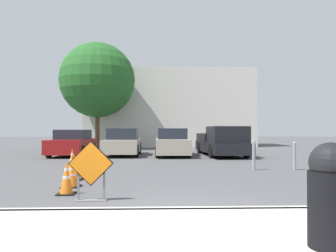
% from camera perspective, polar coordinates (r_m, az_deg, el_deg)
% --- Properties ---
extents(ground_plane, '(96.00, 96.00, 0.00)m').
position_cam_1_polar(ground_plane, '(15.50, -0.58, -5.92)').
color(ground_plane, '#4C4C4F').
extents(sidewalk_strip, '(24.66, 3.10, 0.14)m').
position_cam_1_polar(sidewalk_strip, '(4.13, 3.34, -20.04)').
color(sidewalk_strip, beige).
rests_on(sidewalk_strip, ground_plane).
extents(curb_lip, '(24.66, 0.20, 0.14)m').
position_cam_1_polar(curb_lip, '(5.61, 1.85, -14.76)').
color(curb_lip, beige).
rests_on(curb_lip, ground_plane).
extents(road_closed_sign, '(0.91, 0.20, 1.21)m').
position_cam_1_polar(road_closed_sign, '(6.81, -13.28, -7.37)').
color(road_closed_sign, black).
rests_on(road_closed_sign, ground_plane).
extents(traffic_cone_nearest, '(0.39, 0.39, 0.75)m').
position_cam_1_polar(traffic_cone_nearest, '(7.68, -17.26, -8.62)').
color(traffic_cone_nearest, black).
rests_on(traffic_cone_nearest, ground_plane).
extents(traffic_cone_second, '(0.44, 0.44, 0.60)m').
position_cam_1_polar(traffic_cone_second, '(8.61, -16.50, -8.24)').
color(traffic_cone_second, black).
rests_on(traffic_cone_second, ground_plane).
extents(traffic_cone_third, '(0.43, 0.43, 0.70)m').
position_cam_1_polar(traffic_cone_third, '(9.74, -15.88, -7.05)').
color(traffic_cone_third, black).
rests_on(traffic_cone_third, ground_plane).
extents(traffic_cone_fourth, '(0.47, 0.47, 0.64)m').
position_cam_1_polar(traffic_cone_fourth, '(10.69, -15.96, -6.65)').
color(traffic_cone_fourth, black).
rests_on(traffic_cone_fourth, ground_plane).
extents(traffic_cone_fifth, '(0.40, 0.40, 0.80)m').
position_cam_1_polar(traffic_cone_fifth, '(11.60, -16.33, -5.75)').
color(traffic_cone_fifth, black).
rests_on(traffic_cone_fifth, ground_plane).
extents(parked_car_nearest, '(1.99, 4.11, 1.42)m').
position_cam_1_polar(parked_car_nearest, '(18.64, -16.26, -2.95)').
color(parked_car_nearest, maroon).
rests_on(parked_car_nearest, ground_plane).
extents(parked_car_second, '(1.88, 4.13, 1.49)m').
position_cam_1_polar(parked_car_second, '(18.29, -7.87, -2.93)').
color(parked_car_second, '#A39984').
rests_on(parked_car_second, ground_plane).
extents(parked_car_third, '(1.82, 4.51, 1.49)m').
position_cam_1_polar(parked_car_third, '(18.02, 0.71, -2.98)').
color(parked_car_third, '#A39984').
rests_on(parked_car_third, ground_plane).
extents(pickup_truck, '(2.24, 5.48, 1.60)m').
position_cam_1_polar(pickup_truck, '(17.95, 9.54, -2.89)').
color(pickup_truck, black).
rests_on(pickup_truck, ground_plane).
extents(trash_bin, '(0.50, 0.50, 1.16)m').
position_cam_1_polar(trash_bin, '(4.10, 26.56, -10.56)').
color(trash_bin, black).
rests_on(trash_bin, sidewalk_strip).
extents(bollard_nearest, '(0.12, 0.12, 1.06)m').
position_cam_1_polar(bollard_nearest, '(11.99, 14.71, -4.79)').
color(bollard_nearest, gray).
rests_on(bollard_nearest, ground_plane).
extents(bollard_second, '(0.12, 0.12, 1.00)m').
position_cam_1_polar(bollard_second, '(12.48, 21.15, -4.74)').
color(bollard_second, gray).
rests_on(bollard_second, ground_plane).
extents(building_facade_backdrop, '(13.97, 5.00, 6.45)m').
position_cam_1_polar(building_facade_backdrop, '(28.56, 0.28, 3.01)').
color(building_facade_backdrop, beige).
rests_on(building_facade_backdrop, ground_plane).
extents(street_tree_behind_lot, '(5.43, 5.43, 7.74)m').
position_cam_1_polar(street_tree_behind_lot, '(24.58, -12.18, 7.80)').
color(street_tree_behind_lot, '#513823').
rests_on(street_tree_behind_lot, ground_plane).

